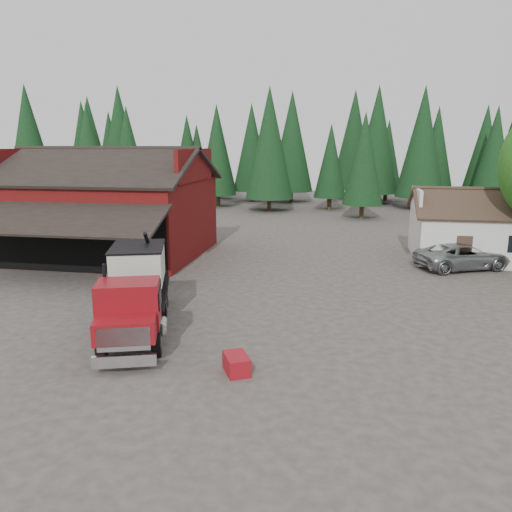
# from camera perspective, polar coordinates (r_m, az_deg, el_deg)

# --- Properties ---
(ground) EXTENTS (120.00, 120.00, 0.00)m
(ground) POSITION_cam_1_polar(r_m,az_deg,el_deg) (22.44, -1.98, -6.31)
(ground) COLOR #403832
(ground) RESTS_ON ground
(red_barn) EXTENTS (12.80, 13.63, 7.18)m
(red_barn) POSITION_cam_1_polar(r_m,az_deg,el_deg) (34.67, -16.46, 4.53)
(red_barn) COLOR maroon
(red_barn) RESTS_ON ground
(farmhouse) EXTENTS (8.60, 6.42, 4.65)m
(farmhouse) POSITION_cam_1_polar(r_m,az_deg,el_deg) (35.19, 24.12, 2.36)
(farmhouse) COLOR silver
(farmhouse) RESTS_ON ground
(conifer_backdrop) EXTENTS (76.00, 16.00, 16.00)m
(conifer_backdrop) POSITION_cam_1_polar(r_m,az_deg,el_deg) (63.30, 6.24, 5.99)
(conifer_backdrop) COLOR black
(conifer_backdrop) RESTS_ON ground
(near_pine_a) EXTENTS (4.40, 4.40, 11.40)m
(near_pine_a) POSITION_cam_1_polar(r_m,az_deg,el_deg) (55.51, -18.55, 11.11)
(near_pine_a) COLOR #382619
(near_pine_a) RESTS_ON ground
(near_pine_b) EXTENTS (3.96, 3.96, 10.40)m
(near_pine_b) POSITION_cam_1_polar(r_m,az_deg,el_deg) (50.75, 12.24, 10.82)
(near_pine_b) COLOR #382619
(near_pine_b) RESTS_ON ground
(near_pine_d) EXTENTS (5.28, 5.28, 13.40)m
(near_pine_d) POSITION_cam_1_polar(r_m,az_deg,el_deg) (55.38, 1.55, 12.78)
(near_pine_d) COLOR #382619
(near_pine_d) RESTS_ON ground
(feed_truck) EXTENTS (4.54, 8.39, 3.67)m
(feed_truck) POSITION_cam_1_polar(r_m,az_deg,el_deg) (20.28, -13.58, -3.66)
(feed_truck) COLOR black
(feed_truck) RESTS_ON ground
(silver_car) EXTENTS (6.14, 4.58, 1.55)m
(silver_car) POSITION_cam_1_polar(r_m,az_deg,el_deg) (32.14, 22.53, -0.01)
(silver_car) COLOR #93959A
(silver_car) RESTS_ON ground
(equip_box) EXTENTS (1.13, 1.30, 0.60)m
(equip_box) POSITION_cam_1_polar(r_m,az_deg,el_deg) (16.63, -2.25, -12.21)
(equip_box) COLOR maroon
(equip_box) RESTS_ON ground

